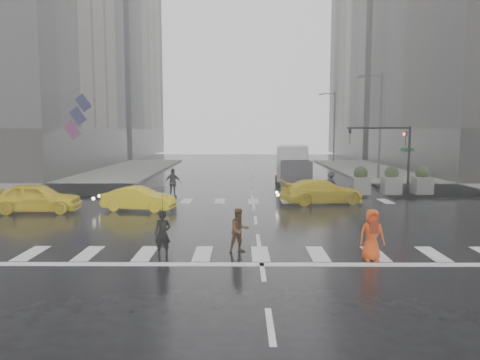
{
  "coord_description": "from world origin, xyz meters",
  "views": [
    {
      "loc": [
        -0.6,
        -21.88,
        4.31
      ],
      "look_at": [
        -0.76,
        2.0,
        1.72
      ],
      "focal_mm": 35.0,
      "sensor_mm": 36.0,
      "label": 1
    }
  ],
  "objects_px": {
    "taxi_mid": "(139,199)",
    "pedestrian_brown": "(239,230)",
    "traffic_signal_pole": "(394,147)",
    "box_truck": "(293,166)",
    "pedestrian_orange": "(372,235)",
    "taxi_front": "(36,198)"
  },
  "relations": [
    {
      "from": "traffic_signal_pole",
      "to": "taxi_mid",
      "type": "xyz_separation_m",
      "value": [
        -15.16,
        -5.3,
        -2.58
      ]
    },
    {
      "from": "pedestrian_brown",
      "to": "box_truck",
      "type": "distance_m",
      "value": 17.97
    },
    {
      "from": "pedestrian_orange",
      "to": "taxi_mid",
      "type": "relative_size",
      "value": 0.45
    },
    {
      "from": "taxi_front",
      "to": "box_truck",
      "type": "distance_m",
      "value": 17.35
    },
    {
      "from": "traffic_signal_pole",
      "to": "pedestrian_brown",
      "type": "height_order",
      "value": "traffic_signal_pole"
    },
    {
      "from": "pedestrian_brown",
      "to": "pedestrian_orange",
      "type": "height_order",
      "value": "pedestrian_orange"
    },
    {
      "from": "traffic_signal_pole",
      "to": "pedestrian_orange",
      "type": "distance_m",
      "value": 15.93
    },
    {
      "from": "traffic_signal_pole",
      "to": "pedestrian_brown",
      "type": "relative_size",
      "value": 2.89
    },
    {
      "from": "pedestrian_orange",
      "to": "traffic_signal_pole",
      "type": "bearing_deg",
      "value": 66.03
    },
    {
      "from": "box_truck",
      "to": "pedestrian_brown",
      "type": "bearing_deg",
      "value": -97.81
    },
    {
      "from": "traffic_signal_pole",
      "to": "pedestrian_brown",
      "type": "xyz_separation_m",
      "value": [
        -9.73,
        -13.76,
        -2.44
      ]
    },
    {
      "from": "traffic_signal_pole",
      "to": "box_truck",
      "type": "height_order",
      "value": "traffic_signal_pole"
    },
    {
      "from": "taxi_mid",
      "to": "box_truck",
      "type": "xyz_separation_m",
      "value": [
        9.16,
        9.09,
        1.03
      ]
    },
    {
      "from": "pedestrian_brown",
      "to": "taxi_mid",
      "type": "height_order",
      "value": "pedestrian_brown"
    },
    {
      "from": "taxi_mid",
      "to": "pedestrian_brown",
      "type": "bearing_deg",
      "value": -137.67
    },
    {
      "from": "traffic_signal_pole",
      "to": "taxi_mid",
      "type": "height_order",
      "value": "traffic_signal_pole"
    },
    {
      "from": "pedestrian_brown",
      "to": "pedestrian_orange",
      "type": "xyz_separation_m",
      "value": [
        4.36,
        -1.05,
        0.09
      ]
    },
    {
      "from": "pedestrian_orange",
      "to": "box_truck",
      "type": "xyz_separation_m",
      "value": [
        -0.63,
        18.6,
        0.8
      ]
    },
    {
      "from": "traffic_signal_pole",
      "to": "taxi_front",
      "type": "relative_size",
      "value": 1.0
    },
    {
      "from": "pedestrian_brown",
      "to": "box_truck",
      "type": "relative_size",
      "value": 0.26
    },
    {
      "from": "pedestrian_brown",
      "to": "taxi_front",
      "type": "xyz_separation_m",
      "value": [
        -10.63,
        7.86,
        -0.01
      ]
    },
    {
      "from": "taxi_front",
      "to": "taxi_mid",
      "type": "height_order",
      "value": "taxi_front"
    }
  ]
}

